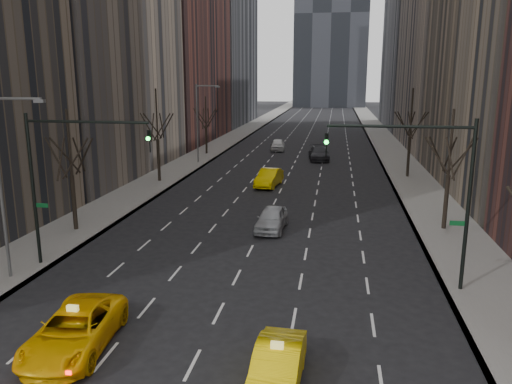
% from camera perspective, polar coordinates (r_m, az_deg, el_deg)
% --- Properties ---
extents(sidewalk_left, '(4.50, 320.00, 0.15)m').
position_cam_1_polar(sidewalk_left, '(83.56, -2.69, 6.21)').
color(sidewalk_left, slate).
rests_on(sidewalk_left, ground).
extents(sidewalk_right, '(4.50, 320.00, 0.15)m').
position_cam_1_polar(sidewalk_right, '(82.17, 14.37, 5.71)').
color(sidewalk_right, slate).
rests_on(sidewalk_right, ground).
extents(tree_lw_b, '(3.36, 3.50, 7.82)m').
position_cam_1_polar(tree_lw_b, '(34.24, -20.32, 1.75)').
color(tree_lw_b, black).
rests_on(tree_lw_b, ground).
extents(tree_lw_c, '(3.36, 3.50, 8.74)m').
position_cam_1_polar(tree_lw_c, '(48.58, -11.16, 5.80)').
color(tree_lw_c, black).
rests_on(tree_lw_c, ground).
extents(tree_lw_d, '(3.36, 3.50, 7.36)m').
position_cam_1_polar(tree_lw_d, '(65.71, -5.73, 7.38)').
color(tree_lw_d, black).
rests_on(tree_lw_d, ground).
extents(tree_rw_b, '(3.36, 3.50, 7.82)m').
position_cam_1_polar(tree_rw_b, '(34.58, 21.11, 1.79)').
color(tree_rw_b, black).
rests_on(tree_rw_b, ground).
extents(tree_rw_c, '(3.36, 3.50, 8.74)m').
position_cam_1_polar(tree_rw_c, '(52.08, 17.17, 5.94)').
color(tree_rw_c, black).
rests_on(tree_rw_c, ground).
extents(traffic_mast_left, '(6.69, 0.39, 8.00)m').
position_cam_1_polar(traffic_mast_left, '(27.39, -21.38, 2.79)').
color(traffic_mast_left, black).
rests_on(traffic_mast_left, ground).
extents(traffic_mast_right, '(6.69, 0.39, 8.00)m').
position_cam_1_polar(traffic_mast_right, '(24.05, 19.47, 1.64)').
color(traffic_mast_right, black).
rests_on(traffic_mast_right, ground).
extents(streetlight_near, '(2.83, 0.22, 9.00)m').
position_cam_1_polar(streetlight_near, '(26.67, -26.77, 2.32)').
color(streetlight_near, slate).
rests_on(streetlight_near, ground).
extents(streetlight_far, '(2.83, 0.22, 9.00)m').
position_cam_1_polar(streetlight_far, '(58.50, -6.42, 8.70)').
color(streetlight_far, slate).
rests_on(streetlight_far, ground).
extents(taxi_suv, '(3.04, 5.72, 1.53)m').
position_cam_1_polar(taxi_suv, '(20.32, -20.00, -14.61)').
color(taxi_suv, '#FFBC05').
rests_on(taxi_suv, ground).
extents(taxi_sedan, '(1.69, 4.42, 1.44)m').
position_cam_1_polar(taxi_sedan, '(17.12, 2.40, -19.50)').
color(taxi_sedan, yellow).
rests_on(taxi_sedan, ground).
extents(silver_sedan_ahead, '(2.00, 4.53, 1.52)m').
position_cam_1_polar(silver_sedan_ahead, '(33.15, 1.80, -3.05)').
color(silver_sedan_ahead, '#A9ACB1').
rests_on(silver_sedan_ahead, ground).
extents(far_taxi, '(2.28, 5.04, 1.60)m').
position_cam_1_polar(far_taxi, '(46.34, 1.50, 1.65)').
color(far_taxi, yellow).
rests_on(far_taxi, ground).
extents(far_suv_grey, '(2.94, 5.91, 1.65)m').
position_cam_1_polar(far_suv_grey, '(61.78, 7.18, 4.43)').
color(far_suv_grey, '#29292D').
rests_on(far_suv_grey, ground).
extents(far_car_white, '(2.17, 4.73, 1.57)m').
position_cam_1_polar(far_car_white, '(69.32, 2.50, 5.41)').
color(far_car_white, silver).
rests_on(far_car_white, ground).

